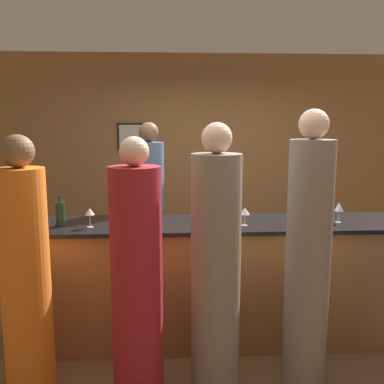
# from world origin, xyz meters

# --- Properties ---
(ground_plane) EXTENTS (14.00, 14.00, 0.00)m
(ground_plane) POSITION_xyz_m (0.00, 0.00, 0.00)
(ground_plane) COLOR brown
(back_wall) EXTENTS (8.00, 0.08, 2.80)m
(back_wall) POSITION_xyz_m (-0.00, 2.07, 1.40)
(back_wall) COLOR olive
(back_wall) RESTS_ON ground_plane
(bar_counter) EXTENTS (3.33, 0.70, 1.07)m
(bar_counter) POSITION_xyz_m (0.00, 0.00, 0.54)
(bar_counter) COLOR #996638
(bar_counter) RESTS_ON ground_plane
(bartender) EXTENTS (0.30, 0.30, 1.93)m
(bartender) POSITION_xyz_m (-0.67, 0.71, 0.91)
(bartender) COLOR #4C6B93
(bartender) RESTS_ON ground_plane
(guest_0) EXTENTS (0.35, 0.35, 1.83)m
(guest_0) POSITION_xyz_m (-0.69, -0.80, 0.85)
(guest_0) COLOR maroon
(guest_0) RESTS_ON ground_plane
(guest_1) EXTENTS (0.31, 0.31, 2.01)m
(guest_1) POSITION_xyz_m (0.51, -0.72, 0.95)
(guest_1) COLOR gray
(guest_1) RESTS_ON ground_plane
(guest_3) EXTENTS (0.35, 0.35, 1.92)m
(guest_3) POSITION_xyz_m (-0.14, -0.70, 0.90)
(guest_3) COLOR gray
(guest_3) RESTS_ON ground_plane
(guest_4) EXTENTS (0.34, 0.34, 1.84)m
(guest_4) POSITION_xyz_m (-1.47, -0.68, 0.86)
(guest_4) COLOR orange
(guest_4) RESTS_ON ground_plane
(wine_bottle_0) EXTENTS (0.08, 0.08, 0.26)m
(wine_bottle_0) POSITION_xyz_m (-1.37, -0.07, 1.18)
(wine_bottle_0) COLOR #19381E
(wine_bottle_0) RESTS_ON bar_counter
(ice_bucket) EXTENTS (0.21, 0.21, 0.17)m
(ice_bucket) POSITION_xyz_m (0.87, 0.21, 1.15)
(ice_bucket) COLOR silver
(ice_bucket) RESTS_ON bar_counter
(wine_glass_0) EXTENTS (0.08, 0.08, 0.15)m
(wine_glass_0) POSITION_xyz_m (0.82, -0.12, 1.18)
(wine_glass_0) COLOR silver
(wine_glass_0) RESTS_ON bar_counter
(wine_glass_2) EXTENTS (0.07, 0.07, 0.17)m
(wine_glass_2) POSITION_xyz_m (-0.04, -0.05, 1.20)
(wine_glass_2) COLOR silver
(wine_glass_2) RESTS_ON bar_counter
(wine_glass_3) EXTENTS (0.08, 0.08, 0.15)m
(wine_glass_3) POSITION_xyz_m (0.16, -0.14, 1.19)
(wine_glass_3) COLOR silver
(wine_glass_3) RESTS_ON bar_counter
(wine_glass_4) EXTENTS (0.08, 0.08, 0.16)m
(wine_glass_4) POSITION_xyz_m (-1.11, -0.13, 1.20)
(wine_glass_4) COLOR silver
(wine_glass_4) RESTS_ON bar_counter
(wine_glass_5) EXTENTS (0.08, 0.08, 0.18)m
(wine_glass_5) POSITION_xyz_m (0.98, -0.07, 1.21)
(wine_glass_5) COLOR silver
(wine_glass_5) RESTS_ON bar_counter
(wine_glass_6) EXTENTS (0.08, 0.08, 0.16)m
(wine_glass_6) POSITION_xyz_m (-0.11, -0.25, 1.19)
(wine_glass_6) COLOR silver
(wine_glass_6) RESTS_ON bar_counter
(wine_glass_7) EXTENTS (0.06, 0.06, 0.18)m
(wine_glass_7) POSITION_xyz_m (0.66, -0.11, 1.20)
(wine_glass_7) COLOR silver
(wine_glass_7) RESTS_ON bar_counter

